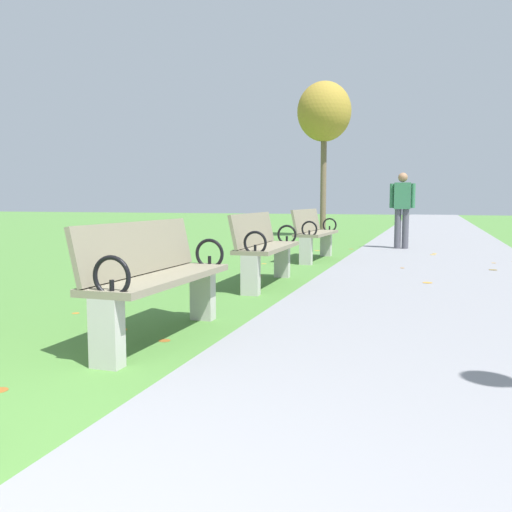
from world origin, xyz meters
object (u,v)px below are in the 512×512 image
Objects in this scene: park_bench_3 at (264,247)px; pedestrian_walking at (402,206)px; park_bench_2 at (156,276)px; tree_3 at (324,113)px; park_bench_4 at (314,233)px.

pedestrian_walking is (1.36, 5.65, 0.44)m from park_bench_3.
tree_3 reaches higher than park_bench_2.
park_bench_3 and park_bench_4 have the same top height.
park_bench_4 is 0.37× the size of tree_3.
park_bench_4 is 3.00m from pedestrian_walking.
park_bench_2 is 0.99× the size of park_bench_4.
park_bench_3 is 0.99× the size of pedestrian_walking.
park_bench_2 is at bearing -90.00° from park_bench_4.
park_bench_2 is 12.21m from tree_3.
tree_3 reaches higher than park_bench_3.
park_bench_4 is 1.00× the size of pedestrian_walking.
pedestrian_walking is (1.36, 2.63, 0.44)m from park_bench_4.
park_bench_3 is 0.37× the size of tree_3.
park_bench_4 is 6.76m from tree_3.
tree_3 is at bearing 96.29° from park_bench_3.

